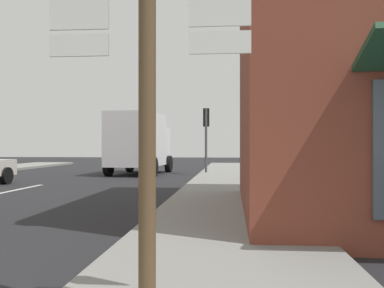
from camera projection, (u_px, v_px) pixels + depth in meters
name	position (u px, v px, depth m)	size (l,w,h in m)	color
ground_plane	(15.00, 190.00, 14.24)	(80.00, 80.00, 0.00)	#232326
sidewalk_right	(229.00, 198.00, 11.62)	(2.96, 44.00, 0.14)	gray
delivery_truck	(139.00, 142.00, 22.30)	(2.78, 5.14, 3.05)	silver
route_sign_post	(148.00, 89.00, 3.54)	(1.66, 0.14, 3.20)	brown
traffic_light_far_right	(206.00, 126.00, 21.78)	(0.30, 0.49, 3.30)	#47474C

